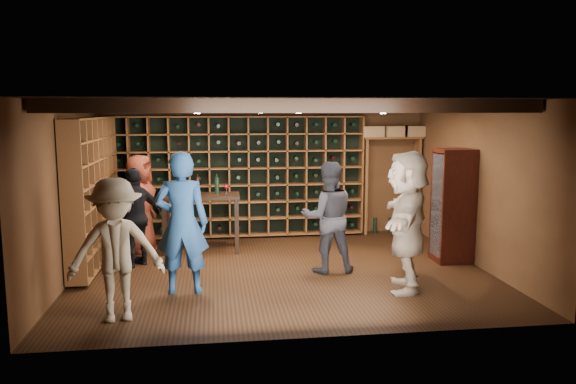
{
  "coord_description": "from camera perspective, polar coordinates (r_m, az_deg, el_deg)",
  "views": [
    {
      "loc": [
        -0.99,
        -8.03,
        2.38
      ],
      "look_at": [
        0.11,
        0.2,
        1.16
      ],
      "focal_mm": 35.0,
      "sensor_mm": 36.0,
      "label": 1
    }
  ],
  "objects": [
    {
      "name": "ground",
      "position": [
        8.43,
        -0.58,
        -8.01
      ],
      "size": [
        6.0,
        6.0,
        0.0
      ],
      "primitive_type": "plane",
      "color": "black",
      "rests_on": "ground"
    },
    {
      "name": "wine_rack_back",
      "position": [
        10.44,
        -5.02,
        1.58
      ],
      "size": [
        4.65,
        0.3,
        2.2
      ],
      "color": "brown",
      "rests_on": "ground"
    },
    {
      "name": "guest_khaki",
      "position": [
        6.62,
        -17.09,
        -5.66
      ],
      "size": [
        1.14,
        0.77,
        1.63
      ],
      "primitive_type": "imported",
      "rotation": [
        0.0,
        0.0,
        0.17
      ],
      "color": "gray",
      "rests_on": "ground"
    },
    {
      "name": "tasting_table",
      "position": [
        9.52,
        -8.84,
        -1.0
      ],
      "size": [
        1.3,
        0.67,
        1.25
      ],
      "rotation": [
        0.0,
        0.0,
        -0.02
      ],
      "color": "black",
      "rests_on": "ground"
    },
    {
      "name": "guest_red_floral",
      "position": [
        9.68,
        -14.82,
        -1.17
      ],
      "size": [
        0.7,
        0.91,
        1.64
      ],
      "primitive_type": "imported",
      "rotation": [
        0.0,
        0.0,
        1.33
      ],
      "color": "maroon",
      "rests_on": "ground"
    },
    {
      "name": "man_grey_suit",
      "position": [
        8.24,
        4.08,
        -2.57
      ],
      "size": [
        0.8,
        0.62,
        1.64
      ],
      "primitive_type": "imported",
      "rotation": [
        0.0,
        0.0,
        3.14
      ],
      "color": "black",
      "rests_on": "ground"
    },
    {
      "name": "guest_beige",
      "position": [
        7.55,
        11.98,
        -2.88
      ],
      "size": [
        1.05,
        1.81,
        1.86
      ],
      "primitive_type": "imported",
      "rotation": [
        0.0,
        0.0,
        4.4
      ],
      "color": "tan",
      "rests_on": "ground"
    },
    {
      "name": "display_cabinet",
      "position": [
        9.15,
        16.37,
        -1.55
      ],
      "size": [
        0.55,
        0.5,
        1.75
      ],
      "color": "black",
      "rests_on": "ground"
    },
    {
      "name": "guest_woman_black",
      "position": [
        8.85,
        -15.2,
        -2.47
      ],
      "size": [
        0.9,
        0.88,
        1.52
      ],
      "primitive_type": "imported",
      "rotation": [
        0.0,
        0.0,
        3.89
      ],
      "color": "black",
      "rests_on": "ground"
    },
    {
      "name": "wine_rack_left",
      "position": [
        9.13,
        -19.18,
        0.17
      ],
      "size": [
        0.3,
        2.65,
        2.2
      ],
      "color": "brown",
      "rests_on": "ground"
    },
    {
      "name": "room_shell",
      "position": [
        8.14,
        -0.65,
        8.66
      ],
      "size": [
        6.0,
        6.0,
        6.0
      ],
      "color": "#57361D",
      "rests_on": "ground"
    },
    {
      "name": "man_blue_shirt",
      "position": [
        7.37,
        -10.71,
        -3.12
      ],
      "size": [
        0.7,
        0.49,
        1.86
      ],
      "primitive_type": "imported",
      "rotation": [
        0.0,
        0.0,
        3.08
      ],
      "color": "navy",
      "rests_on": "ground"
    },
    {
      "name": "crate_shelf",
      "position": [
        10.92,
        10.55,
        3.97
      ],
      "size": [
        1.2,
        0.32,
        2.07
      ],
      "color": "brown",
      "rests_on": "ground"
    }
  ]
}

